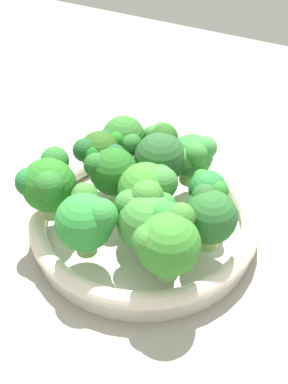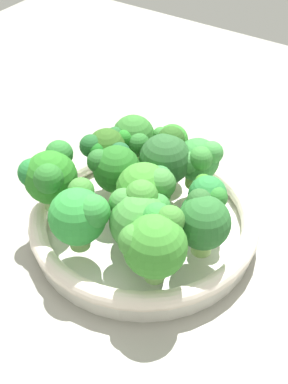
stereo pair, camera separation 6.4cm
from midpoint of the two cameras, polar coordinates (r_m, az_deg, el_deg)
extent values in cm
cube|color=gray|center=(68.45, -0.66, -6.47)|extent=(130.00, 130.00, 2.50)
cylinder|color=silver|center=(68.41, 2.70, -4.01)|extent=(26.94, 26.94, 1.78)
torus|color=silver|center=(67.05, 2.75, -2.79)|extent=(28.06, 28.06, 2.18)
cylinder|color=#7BB460|center=(61.15, 2.57, -5.40)|extent=(1.93, 1.93, 1.82)
sphere|color=#418D3A|center=(59.02, 2.66, -3.31)|extent=(6.61, 6.61, 6.61)
sphere|color=#3E8539|center=(59.18, 0.96, -1.25)|extent=(3.24, 3.24, 3.24)
sphere|color=#3C8B31|center=(57.26, 4.29, -4.54)|extent=(3.60, 3.60, 3.60)
sphere|color=#388939|center=(59.69, 4.44, -1.73)|extent=(3.11, 3.11, 3.11)
cylinder|color=#91CE6A|center=(67.64, -0.06, 0.23)|extent=(1.80, 1.80, 2.29)
sphere|color=#246821|center=(65.74, -0.06, 2.27)|extent=(5.82, 5.82, 5.82)
sphere|color=#1E572C|center=(66.32, 0.26, 3.96)|extent=(2.66, 2.66, 2.66)
sphere|color=#2A692B|center=(65.17, -1.89, 3.10)|extent=(2.94, 2.94, 2.94)
cylinder|color=#98CE69|center=(70.13, 8.07, 1.38)|extent=(2.78, 2.78, 2.17)
sphere|color=#37863B|center=(68.41, 8.28, 3.24)|extent=(5.44, 5.44, 5.44)
sphere|color=#388435|center=(66.34, 8.69, 3.34)|extent=(3.00, 3.00, 3.00)
sphere|color=#418B42|center=(66.93, 7.62, 3.03)|extent=(3.01, 3.01, 3.01)
sphere|color=#409441|center=(67.35, 9.78, 3.95)|extent=(2.86, 2.86, 2.86)
cylinder|color=#85BF64|center=(61.37, -3.73, -4.92)|extent=(2.33, 2.33, 2.33)
sphere|color=green|center=(59.13, -3.86, -2.70)|extent=(6.37, 6.37, 6.37)
sphere|color=#328C38|center=(57.80, -2.19, -2.20)|extent=(3.81, 3.81, 3.81)
sphere|color=#408334|center=(59.95, -3.53, 0.00)|extent=(2.99, 2.99, 2.99)
cylinder|color=#7BB25B|center=(58.08, 4.32, -8.16)|extent=(2.22, 2.22, 2.50)
sphere|color=#3C8D2E|center=(55.59, 4.49, -5.80)|extent=(6.69, 6.69, 6.69)
sphere|color=green|center=(56.67, 4.64, -2.88)|extent=(3.37, 3.37, 3.37)
sphere|color=#408A34|center=(54.93, 2.52, -5.30)|extent=(3.68, 3.68, 3.68)
sphere|color=#408632|center=(55.85, 6.04, -3.05)|extent=(3.07, 3.07, 3.07)
cylinder|color=#94C970|center=(65.53, 9.26, -2.08)|extent=(2.10, 2.10, 2.08)
sphere|color=#2A803A|center=(63.90, 9.49, -0.41)|extent=(4.53, 4.53, 4.53)
sphere|color=#3B8D28|center=(64.74, 9.02, 0.82)|extent=(2.16, 2.16, 2.16)
sphere|color=#2F8726|center=(61.98, 9.11, -0.76)|extent=(1.94, 1.94, 1.94)
sphere|color=#2D7A2D|center=(62.75, 10.45, -0.71)|extent=(2.61, 2.61, 2.61)
cylinder|color=#97C766|center=(61.39, 9.01, -5.42)|extent=(2.31, 2.31, 2.34)
sphere|color=#29682C|center=(59.24, 9.31, -3.31)|extent=(5.96, 5.96, 5.96)
sphere|color=#246B2D|center=(60.07, 8.28, -1.93)|extent=(2.85, 2.85, 2.85)
sphere|color=#2C622B|center=(59.41, 8.87, -1.10)|extent=(2.81, 2.81, 2.81)
cylinder|color=#9FDA70|center=(72.97, 1.44, 3.72)|extent=(2.33, 2.33, 2.51)
sphere|color=#32742C|center=(71.19, 1.48, 5.71)|extent=(5.59, 5.59, 5.59)
sphere|color=#2E742E|center=(69.45, 2.00, 5.01)|extent=(3.04, 3.04, 3.04)
sphere|color=#227921|center=(69.13, 0.64, 5.49)|extent=(2.28, 2.28, 2.28)
sphere|color=#246F22|center=(69.42, 1.10, 5.38)|extent=(2.31, 2.31, 2.31)
cylinder|color=#8BC95D|center=(70.73, -1.17, 2.46)|extent=(2.22, 2.22, 2.65)
sphere|color=#2D5B1D|center=(68.94, -1.20, 4.44)|extent=(5.16, 5.16, 5.16)
sphere|color=#235D29|center=(69.44, -0.38, 5.79)|extent=(2.25, 2.25, 2.25)
sphere|color=#19641B|center=(67.13, -2.15, 4.13)|extent=(2.24, 2.24, 2.24)
sphere|color=#1F5927|center=(67.73, -2.83, 4.70)|extent=(2.89, 2.89, 2.89)
cylinder|color=#8EBC6A|center=(66.51, -6.66, -0.82)|extent=(2.38, 2.38, 2.46)
sphere|color=#2A7A23|center=(64.41, -6.88, 1.41)|extent=(6.36, 6.36, 6.36)
sphere|color=#297028|center=(61.99, -6.97, 1.26)|extent=(3.51, 3.51, 3.51)
sphere|color=#237432|center=(64.34, -8.75, 1.88)|extent=(3.43, 3.43, 3.43)
sphere|color=#2D772F|center=(65.41, -6.03, 3.84)|extent=(3.35, 3.35, 3.35)
cylinder|color=#88C357|center=(68.97, 4.81, 1.07)|extent=(2.49, 2.49, 2.46)
sphere|color=#295C2B|center=(66.94, 4.96, 3.28)|extent=(6.41, 6.41, 6.41)
sphere|color=#295B1E|center=(67.65, 5.57, 5.33)|extent=(3.42, 3.42, 3.42)
sphere|color=#1E5C25|center=(68.19, 5.73, 5.20)|extent=(2.98, 2.98, 2.98)
cylinder|color=#91C666|center=(64.34, 2.83, -2.20)|extent=(2.77, 2.77, 2.49)
sphere|color=#3F8D2F|center=(62.15, 2.93, 0.08)|extent=(6.42, 6.42, 6.42)
sphere|color=#428B34|center=(59.14, 3.07, -0.38)|extent=(3.71, 3.71, 3.71)
sphere|color=#33823A|center=(62.36, 4.59, 1.30)|extent=(2.96, 2.96, 2.96)
sphere|color=#3F8539|center=(61.09, 4.71, 0.72)|extent=(3.59, 3.59, 3.59)
cylinder|color=#A1D265|center=(72.97, 5.56, 3.56)|extent=(1.89, 1.89, 2.59)
sphere|color=#32862A|center=(71.44, 5.69, 5.26)|extent=(4.12, 4.12, 4.12)
sphere|color=#378032|center=(70.78, 4.35, 5.85)|extent=(2.07, 2.07, 2.07)
sphere|color=#307A38|center=(70.78, 4.49, 5.53)|extent=(1.95, 1.95, 1.95)
sphere|color=#368838|center=(69.93, 5.44, 5.40)|extent=(2.20, 2.20, 2.20)
camera|label=1|loc=(0.03, -87.14, 2.40)|focal=51.36mm
camera|label=2|loc=(0.03, 92.86, -2.40)|focal=51.36mm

